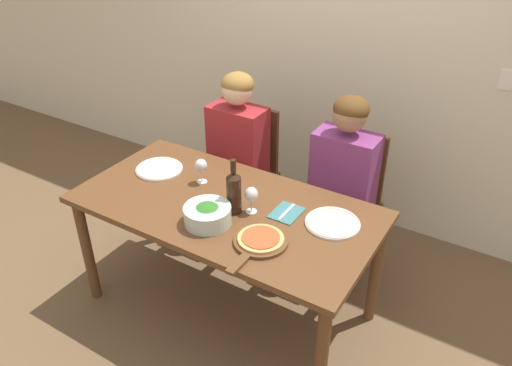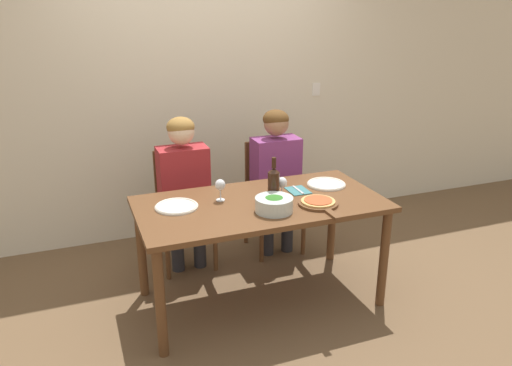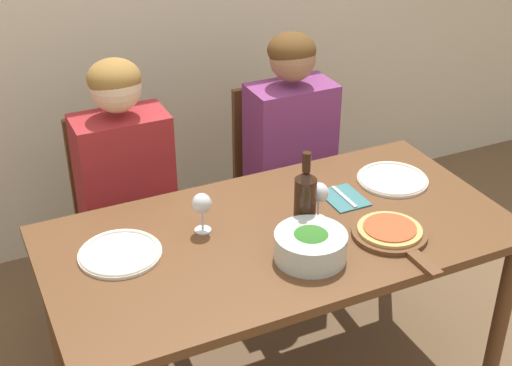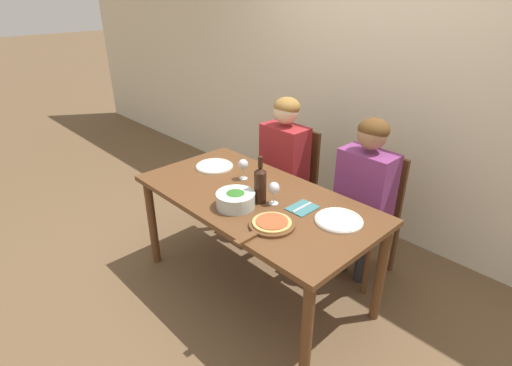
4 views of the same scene
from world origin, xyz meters
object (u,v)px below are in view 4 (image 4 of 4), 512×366
at_px(wine_bottle, 260,184).
at_px(broccoli_bowl, 236,200).
at_px(person_man, 364,187).
at_px(wine_glass_left, 243,165).
at_px(person_woman, 283,156).
at_px(pizza_on_board, 271,224).
at_px(dinner_plate_left, 214,166).
at_px(dinner_plate_right, 339,220).
at_px(chair_right, 369,211).
at_px(chair_left, 291,178).
at_px(fork_on_napkin, 302,208).
at_px(wine_glass_right, 274,189).

relative_size(wine_bottle, broccoli_bowl, 1.27).
bearing_deg(broccoli_bowl, wine_bottle, 68.53).
height_order(person_man, wine_glass_left, person_man).
xyz_separation_m(person_woman, pizza_on_board, (0.71, -0.87, 0.03)).
height_order(person_man, broccoli_bowl, person_man).
xyz_separation_m(dinner_plate_left, pizza_on_board, (0.89, -0.29, 0.01)).
height_order(person_woman, dinner_plate_right, person_woman).
xyz_separation_m(chair_right, person_woman, (-0.77, -0.11, 0.24)).
xyz_separation_m(person_woman, wine_bottle, (0.45, -0.70, 0.14)).
relative_size(chair_left, wine_glass_left, 6.11).
bearing_deg(fork_on_napkin, wine_bottle, -152.05).
relative_size(chair_right, person_man, 0.75).
bearing_deg(person_woman, pizza_on_board, -50.82).
height_order(person_man, fork_on_napkin, person_man).
height_order(chair_left, dinner_plate_left, chair_left).
bearing_deg(dinner_plate_left, wine_glass_right, -6.90).
bearing_deg(chair_right, fork_on_napkin, -96.51).
height_order(person_man, wine_glass_right, person_man).
bearing_deg(dinner_plate_left, person_woman, 72.42).
distance_m(chair_left, broccoli_bowl, 1.09).
height_order(dinner_plate_right, wine_glass_left, wine_glass_left).
relative_size(wine_bottle, wine_glass_left, 2.06).
bearing_deg(dinner_plate_right, chair_right, 104.57).
bearing_deg(person_man, chair_left, 171.79).
height_order(wine_glass_right, fork_on_napkin, wine_glass_right).
bearing_deg(wine_bottle, broccoli_bowl, -111.47).
bearing_deg(chair_left, fork_on_napkin, -44.60).
bearing_deg(fork_on_napkin, chair_left, 135.40).
bearing_deg(wine_glass_right, wine_bottle, -151.89).
distance_m(chair_right, broccoli_bowl, 1.09).
bearing_deg(broccoli_bowl, person_man, 65.94).
bearing_deg(wine_glass_left, pizza_on_board, -28.41).
xyz_separation_m(wine_bottle, broccoli_bowl, (-0.06, -0.15, -0.08)).
height_order(person_man, pizza_on_board, person_man).
xyz_separation_m(dinner_plate_left, dinner_plate_right, (1.12, 0.04, 0.00)).
relative_size(chair_left, fork_on_napkin, 5.13).
bearing_deg(dinner_plate_left, pizza_on_board, -18.27).
relative_size(dinner_plate_left, dinner_plate_right, 1.00).
bearing_deg(person_man, dinner_plate_left, -148.99).
bearing_deg(dinner_plate_right, chair_left, 145.43).
distance_m(wine_bottle, fork_on_napkin, 0.30).
bearing_deg(wine_bottle, fork_on_napkin, 27.95).
relative_size(chair_right, broccoli_bowl, 3.77).
height_order(person_woman, pizza_on_board, person_woman).
xyz_separation_m(person_man, dinner_plate_right, (0.17, -0.54, 0.03)).
bearing_deg(person_man, pizza_on_board, -94.34).
height_order(chair_right, broccoli_bowl, chair_right).
xyz_separation_m(person_man, wine_glass_left, (-0.65, -0.55, 0.12)).
distance_m(chair_left, wine_glass_right, 1.00).
bearing_deg(chair_right, wine_glass_right, -107.43).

